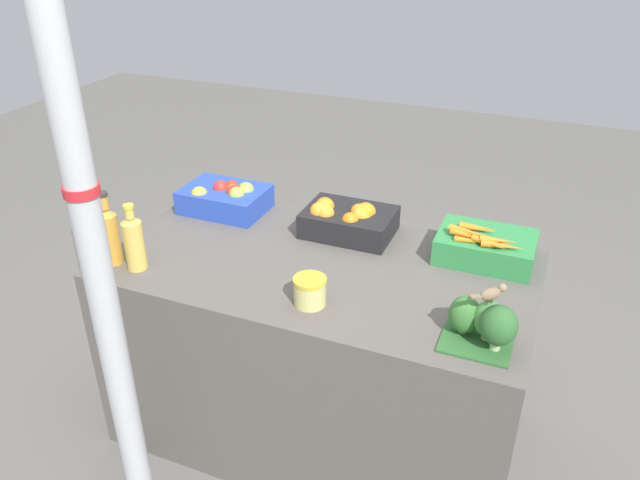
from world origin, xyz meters
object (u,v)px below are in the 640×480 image
Objects in this scene: sparrow_bird at (492,293)px; juice_bottle_amber at (109,234)px; apple_crate at (226,198)px; carrot_crate at (486,246)px; juice_bottle_golden at (134,242)px; pickle_jar at (310,291)px; broccoli_pile at (484,322)px; orange_crate at (348,220)px; support_pole at (86,214)px.

juice_bottle_amber is at bearing 136.84° from sparrow_bird.
apple_crate is 1.00× the size of carrot_crate.
apple_crate is at bearing 73.26° from juice_bottle_amber.
pickle_jar is (0.70, 0.03, -0.06)m from juice_bottle_golden.
pickle_jar is at bearing -179.10° from broccoli_pile.
juice_bottle_amber is at bearing -156.83° from carrot_crate.
juice_bottle_amber is (-0.75, -0.56, 0.06)m from orange_crate.
sparrow_bird is (0.59, 0.01, 0.14)m from pickle_jar.
juice_bottle_amber is at bearing -178.06° from pickle_jar.
sparrow_bird is (1.23, -0.53, 0.13)m from apple_crate.
broccoli_pile is (0.64, -0.53, 0.01)m from orange_crate.
apple_crate is 1.33m from broccoli_pile.
sparrow_bird is at bearing -22.54° from broccoli_pile.
orange_crate is 0.85m from sparrow_bird.
support_pole is 1.44m from carrot_crate.
juice_bottle_amber reaches higher than juice_bottle_golden.
support_pole is 1.11m from orange_crate.
apple_crate is at bearing 96.89° from support_pole.
broccoli_pile is 0.77× the size of juice_bottle_amber.
support_pole is 0.52m from juice_bottle_golden.
carrot_crate reaches higher than apple_crate.
support_pole is 6.97× the size of carrot_crate.
support_pole reaches higher than juice_bottle_amber.
juice_bottle_golden is (0.11, 0.00, -0.01)m from juice_bottle_amber.
juice_bottle_amber is at bearing -180.00° from juice_bottle_golden.
broccoli_pile reaches higher than apple_crate.
support_pole is at bearing -137.59° from carrot_crate.
sparrow_bird is (0.01, -0.00, 0.11)m from broccoli_pile.
orange_crate is (0.47, 0.94, -0.37)m from support_pole.
carrot_crate is 1.24× the size of juice_bottle_amber.
orange_crate is 1.24× the size of juice_bottle_amber.
carrot_crate is 0.53m from broccoli_pile.
juice_bottle_golden is (-0.17, 0.38, -0.32)m from support_pole.
carrot_crate is (1.03, 0.94, -0.37)m from support_pole.
broccoli_pile is 1.29m from juice_bottle_golden.
support_pole is 22.02× the size of pickle_jar.
juice_bottle_golden reaches higher than carrot_crate.
carrot_crate is at bearing -0.03° from orange_crate.
juice_bottle_golden is 2.52× the size of sparrow_bird.
sparrow_bird reaches higher than orange_crate.
juice_bottle_golden is (-1.28, -0.04, 0.03)m from broccoli_pile.
orange_crate is at bearing 41.23° from juice_bottle_golden.
orange_crate reaches higher than apple_crate.
broccoli_pile is at bearing 20.52° from support_pole.
support_pole is 6.97× the size of orange_crate.
orange_crate is (0.58, -0.00, 0.00)m from apple_crate.
apple_crate is 1.38× the size of juice_bottle_golden.
sparrow_bird is at bearing -80.59° from carrot_crate.
broccoli_pile is at bearing 112.95° from sparrow_bird.
orange_crate reaches higher than pickle_jar.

